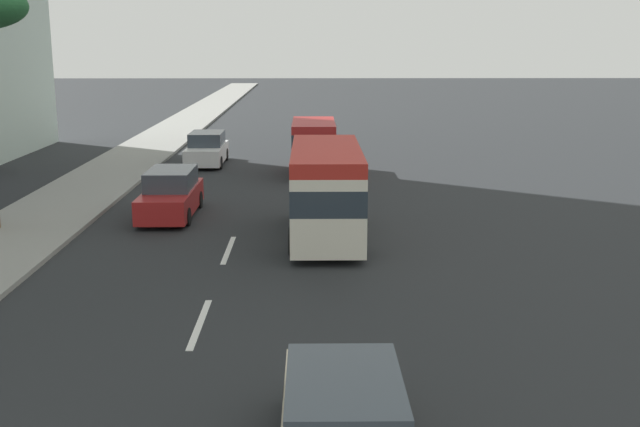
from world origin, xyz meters
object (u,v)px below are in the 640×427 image
van_second (314,144)px  car_fifth (207,149)px  minibus_lead (326,189)px  car_third (344,425)px  car_fourth (171,195)px

van_second → car_fifth: 6.31m
minibus_lead → car_third: 14.02m
van_second → car_fourth: van_second is taller
car_third → car_fourth: 18.22m
minibus_lead → van_second: 12.48m
minibus_lead → car_third: (-14.00, 0.02, -0.88)m
van_second → minibus_lead: bearing=-178.4°
van_second → car_fifth: size_ratio=1.08×
car_fourth → car_third: bearing=17.9°
minibus_lead → car_fifth: bearing=20.8°
minibus_lead → car_third: size_ratio=1.44×
minibus_lead → van_second: (12.48, 0.35, -0.19)m
van_second → car_fourth: size_ratio=1.02×
van_second → car_third: bearing=-179.3°
van_second → car_fourth: bearing=150.1°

